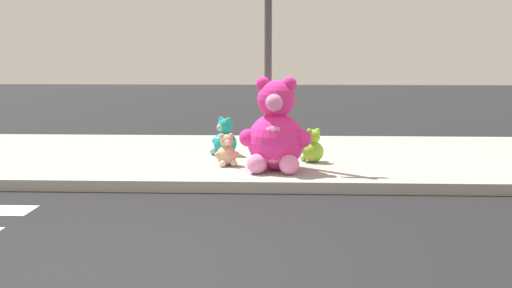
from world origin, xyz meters
name	(u,v)px	position (x,y,z in m)	size (l,w,h in m)	color
ground_plane	(129,279)	(0.00, 0.00, 0.00)	(60.00, 60.00, 0.00)	black
sidewalk	(208,158)	(0.00, 5.20, 0.07)	(28.00, 4.40, 0.15)	#9E9B93
sign_pole	(268,48)	(1.00, 4.40, 1.85)	(0.56, 0.11, 3.20)	#4C4C51
plush_pink_large	(276,133)	(1.12, 3.81, 0.67)	(1.00, 0.90, 1.30)	#F22D93
plush_tan	(227,153)	(0.41, 4.13, 0.34)	(0.35, 0.34, 0.47)	tan
plush_lime	(313,148)	(1.67, 4.49, 0.35)	(0.36, 0.37, 0.51)	#8CD133
plush_yellow	(267,140)	(0.98, 5.09, 0.39)	(0.43, 0.46, 0.61)	yellow
plush_teal	(224,140)	(0.29, 5.07, 0.39)	(0.44, 0.44, 0.61)	teal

